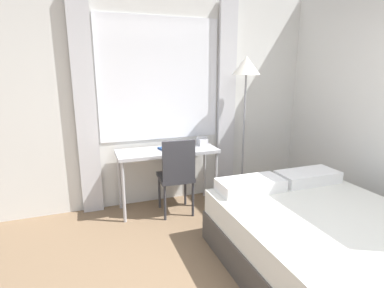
# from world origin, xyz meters

# --- Properties ---
(wall_back_with_window) EXTENTS (4.66, 0.13, 2.70)m
(wall_back_with_window) POSITION_xyz_m (-0.03, 2.62, 1.35)
(wall_back_with_window) COLOR silver
(wall_back_with_window) RESTS_ON ground_plane
(wall_right) EXTENTS (0.05, 3.60, 2.70)m
(wall_right) POSITION_xyz_m (1.86, 1.30, 1.35)
(wall_right) COLOR silver
(wall_right) RESTS_ON ground_plane
(desk) EXTENTS (1.23, 0.46, 0.77)m
(desk) POSITION_xyz_m (-0.21, 2.31, 0.69)
(desk) COLOR #B2B2B7
(desk) RESTS_ON ground_plane
(desk_chair) EXTENTS (0.42, 0.42, 0.95)m
(desk_chair) POSITION_xyz_m (-0.16, 2.10, 0.54)
(desk_chair) COLOR #333338
(desk_chair) RESTS_ON ground_plane
(bed) EXTENTS (1.56, 2.04, 0.66)m
(bed) POSITION_xyz_m (0.72, 0.52, 0.28)
(bed) COLOR #4C4742
(bed) RESTS_ON ground_plane
(standing_lamp) EXTENTS (0.35, 0.35, 1.89)m
(standing_lamp) POSITION_xyz_m (0.81, 2.25, 1.64)
(standing_lamp) COLOR #4C4C51
(standing_lamp) RESTS_ON ground_plane
(telephone) EXTENTS (0.13, 0.14, 0.11)m
(telephone) POSITION_xyz_m (0.28, 2.39, 0.82)
(telephone) COLOR silver
(telephone) RESTS_ON desk
(book) EXTENTS (0.24, 0.22, 0.02)m
(book) POSITION_xyz_m (-0.19, 2.34, 0.78)
(book) COLOR navy
(book) RESTS_ON desk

